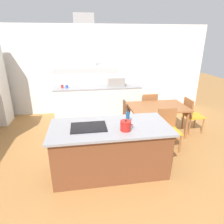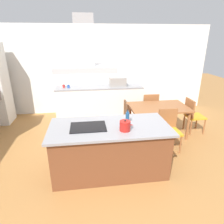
# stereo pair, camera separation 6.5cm
# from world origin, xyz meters

# --- Properties ---
(ground) EXTENTS (16.00, 16.00, 0.00)m
(ground) POSITION_xyz_m (0.00, 1.50, 0.00)
(ground) COLOR #AD753D
(wall_back) EXTENTS (7.20, 0.10, 2.70)m
(wall_back) POSITION_xyz_m (0.00, 3.25, 1.35)
(wall_back) COLOR white
(wall_back) RESTS_ON ground
(kitchen_island) EXTENTS (2.07, 0.99, 0.90)m
(kitchen_island) POSITION_xyz_m (0.00, 0.00, 0.45)
(kitchen_island) COLOR brown
(kitchen_island) RESTS_ON ground
(cooktop) EXTENTS (0.60, 0.44, 0.01)m
(cooktop) POSITION_xyz_m (-0.37, 0.00, 0.91)
(cooktop) COLOR black
(cooktop) RESTS_ON kitchen_island
(tea_kettle) EXTENTS (0.23, 0.18, 0.19)m
(tea_kettle) POSITION_xyz_m (0.23, -0.20, 0.98)
(tea_kettle) COLOR #B21E19
(tea_kettle) RESTS_ON kitchen_island
(olive_oil_bottle) EXTENTS (0.06, 0.06, 0.25)m
(olive_oil_bottle) POSITION_xyz_m (0.32, 0.07, 1.01)
(olive_oil_bottle) COLOR navy
(olive_oil_bottle) RESTS_ON kitchen_island
(back_counter) EXTENTS (2.66, 0.62, 0.90)m
(back_counter) POSITION_xyz_m (0.04, 2.88, 0.45)
(back_counter) COLOR white
(back_counter) RESTS_ON ground
(countertop_microwave) EXTENTS (0.50, 0.38, 0.28)m
(countertop_microwave) POSITION_xyz_m (0.61, 2.88, 1.04)
(countertop_microwave) COLOR #9E9993
(countertop_microwave) RESTS_ON back_counter
(coffee_mug_red) EXTENTS (0.08, 0.08, 0.09)m
(coffee_mug_red) POSITION_xyz_m (-1.03, 2.92, 0.95)
(coffee_mug_red) COLOR red
(coffee_mug_red) RESTS_ON back_counter
(coffee_mug_blue) EXTENTS (0.08, 0.08, 0.09)m
(coffee_mug_blue) POSITION_xyz_m (-0.89, 2.87, 0.95)
(coffee_mug_blue) COLOR #2D56B2
(coffee_mug_blue) RESTS_ON back_counter
(dining_table) EXTENTS (1.40, 0.90, 0.75)m
(dining_table) POSITION_xyz_m (1.37, 1.28, 0.67)
(dining_table) COLOR #995B33
(dining_table) RESTS_ON ground
(chair_facing_island) EXTENTS (0.42, 0.42, 0.89)m
(chair_facing_island) POSITION_xyz_m (1.37, 0.61, 0.51)
(chair_facing_island) COLOR gold
(chair_facing_island) RESTS_ON ground
(chair_at_left_end) EXTENTS (0.42, 0.42, 0.89)m
(chair_at_left_end) POSITION_xyz_m (0.45, 1.28, 0.51)
(chair_at_left_end) COLOR gold
(chair_at_left_end) RESTS_ON ground
(chair_facing_back_wall) EXTENTS (0.42, 0.42, 0.89)m
(chair_facing_back_wall) POSITION_xyz_m (1.37, 1.94, 0.51)
(chair_facing_back_wall) COLOR gold
(chair_facing_back_wall) RESTS_ON ground
(chair_at_right_end) EXTENTS (0.42, 0.42, 0.89)m
(chair_at_right_end) POSITION_xyz_m (2.28, 1.28, 0.51)
(chair_at_right_end) COLOR gold
(chair_at_right_end) RESTS_ON ground
(range_hood) EXTENTS (0.90, 0.55, 0.78)m
(range_hood) POSITION_xyz_m (-0.37, 0.00, 2.10)
(range_hood) COLOR #ADADB2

